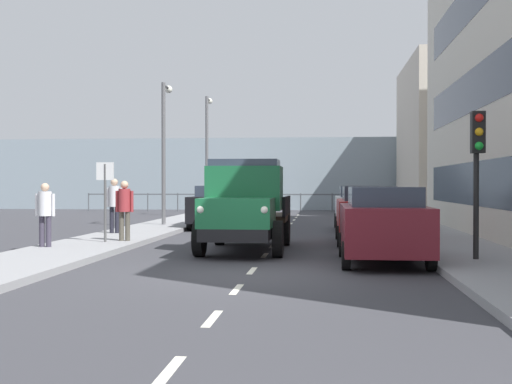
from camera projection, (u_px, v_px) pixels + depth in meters
The scene contains 20 objects.
ground_plane at pixel (280, 237), 22.57m from camera, with size 80.00×80.00×0.00m, color #38383D.
sidewalk_left at pixel (430, 235), 22.07m from camera, with size 2.47×41.19×0.15m, color gray.
sidewalk_right at pixel (137, 233), 23.08m from camera, with size 2.47×41.19×0.15m, color gray.
road_centreline_markings at pixel (277, 241), 20.77m from camera, with size 0.12×35.65×0.01m.
building_far_block at pixel (468, 139), 38.04m from camera, with size 6.93×10.30×8.78m.
sea_horizon at pixel (302, 174), 46.02m from camera, with size 80.00×0.80×5.00m, color #84939E.
seawall_railing at pixel (301, 198), 42.46m from camera, with size 28.08×0.08×1.20m.
truck_vintage_green at pixel (245, 207), 17.49m from camera, with size 2.17×5.64×2.43m.
car_maroon_kerbside_near at pixel (383, 224), 14.88m from camera, with size 1.91×4.02×1.72m.
car_red_kerbside_1 at pixel (368, 214), 19.99m from camera, with size 1.89×4.07×1.72m.
car_white_kerbside_2 at pixel (358, 207), 25.56m from camera, with size 1.79×4.07×1.72m.
car_black_oppositeside_0 at pixel (217, 206), 26.54m from camera, with size 1.84×3.92×1.72m.
car_navy_oppositeside_1 at pixel (234, 203), 31.55m from camera, with size 1.88×3.93×1.72m.
pedestrian_couple_b at pixel (45, 209), 17.26m from camera, with size 0.53×0.34×1.66m.
pedestrian_with_bag at pixel (124, 205), 19.13m from camera, with size 0.53×0.34×1.73m.
pedestrian_by_lamp at pixel (114, 201), 22.14m from camera, with size 0.53×0.34×1.82m.
traffic_light_near at pixel (477, 152), 14.34m from camera, with size 0.28×0.41×3.20m.
lamp_post_promenade at pixel (165, 139), 27.03m from camera, with size 0.32×1.14×5.75m.
lamp_post_far at pixel (207, 144), 35.95m from camera, with size 0.32×1.14×6.38m.
street_sign at pixel (105, 188), 18.75m from camera, with size 0.50×0.07×2.25m.
Camera 1 is at (-1.46, 13.08, 1.78)m, focal length 46.65 mm.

